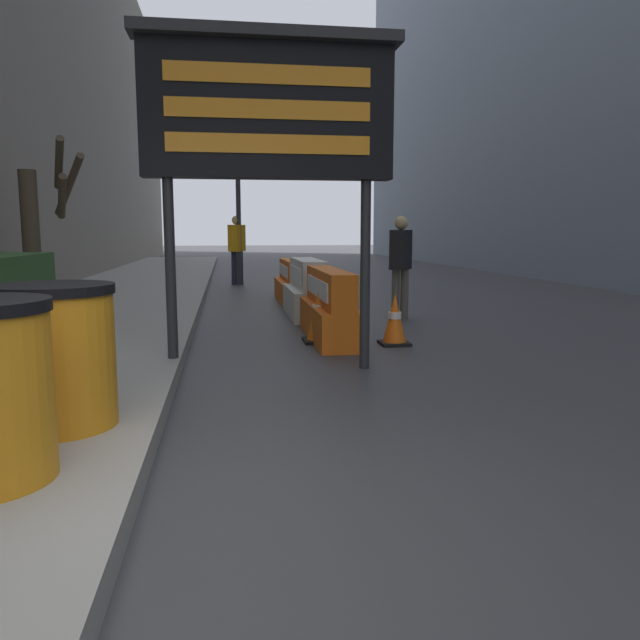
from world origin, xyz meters
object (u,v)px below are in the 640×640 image
Objects in this scene: traffic_cone_near at (395,320)px; pedestrian_worker at (401,258)px; message_board at (268,112)px; traffic_cone_mid at (320,313)px; jersey_barrier_white at (307,291)px; traffic_light_near_curb at (238,173)px; barrel_drum_middle at (55,356)px; jersey_barrier_orange_near at (293,283)px; jersey_barrier_orange_far at (330,309)px; pedestrian_passerby at (237,244)px.

pedestrian_worker reaches higher than traffic_cone_near.
message_board is 2.72m from traffic_cone_mid.
jersey_barrier_white is 6.72m from traffic_light_near_curb.
traffic_cone_near is (1.59, 1.23, -2.17)m from message_board.
barrel_drum_middle is at bearing -111.33° from jersey_barrier_white.
barrel_drum_middle is 0.47× the size of jersey_barrier_white.
message_board is (1.47, 2.05, 1.86)m from barrel_drum_middle.
traffic_cone_mid is 0.19× the size of traffic_light_near_curb.
traffic_cone_mid is (-0.87, 0.32, 0.06)m from traffic_cone_near.
traffic_light_near_curb is at bearing 103.79° from jersey_barrier_orange_near.
jersey_barrier_orange_near is at bearing 90.00° from jersey_barrier_white.
traffic_cone_near is 9.40m from traffic_light_near_curb.
message_board reaches higher than barrel_drum_middle.
traffic_cone_near is (0.72, -2.71, -0.10)m from jersey_barrier_white.
jersey_barrier_orange_far is 0.24m from traffic_cone_mid.
message_board reaches higher than traffic_cone_near.
message_board is 0.82× the size of traffic_light_near_curb.
jersey_barrier_white is at bearing 104.85° from traffic_cone_near.
jersey_barrier_orange_far is 0.54× the size of traffic_light_near_curb.
jersey_barrier_orange_near is 1.15× the size of pedestrian_passerby.
jersey_barrier_orange_far reaches higher than jersey_barrier_orange_near.
jersey_barrier_orange_far is 1.31× the size of pedestrian_worker.
jersey_barrier_white is at bearing 77.56° from message_board.
jersey_barrier_orange_far is 1.18× the size of pedestrian_passerby.
pedestrian_passerby is (-0.15, 10.30, -1.42)m from message_board.
jersey_barrier_orange_near is at bearing -120.11° from pedestrian_worker.
traffic_light_near_curb is (-0.96, 8.39, 2.42)m from jersey_barrier_orange_far.
pedestrian_passerby is at bearing 96.76° from jersey_barrier_orange_far.
traffic_light_near_curb is 2.42× the size of pedestrian_worker.
jersey_barrier_orange_far is 2.36m from pedestrian_worker.
pedestrian_worker is (2.30, 3.53, -1.52)m from message_board.
traffic_cone_mid is 2.60m from pedestrian_worker.
jersey_barrier_white is 2.28m from jersey_barrier_orange_near.
jersey_barrier_white is 0.48× the size of traffic_light_near_curb.
jersey_barrier_orange_far is (2.34, 3.79, -0.22)m from barrel_drum_middle.
jersey_barrier_orange_far is 2.20m from jersey_barrier_white.
jersey_barrier_white is 2.53× the size of traffic_cone_mid.
jersey_barrier_orange_far reaches higher than traffic_cone_near.
jersey_barrier_white is 1.58m from pedestrian_worker.
message_board reaches higher than pedestrian_worker.
pedestrian_worker reaches higher than jersey_barrier_orange_far.
message_board is at bearing -1.21° from pedestrian_worker.
pedestrian_worker is (1.43, -2.69, 0.59)m from jersey_barrier_orange_near.
pedestrian_passerby is (-2.45, 6.77, 0.10)m from pedestrian_worker.
jersey_barrier_orange_near is 4.72m from traffic_light_near_curb.
pedestrian_passerby is at bearing 103.97° from jersey_barrier_orange_near.
jersey_barrier_orange_near is 3.25× the size of traffic_cone_near.
jersey_barrier_orange_far is at bearing 50.73° from traffic_cone_mid.
jersey_barrier_orange_far is 0.88m from traffic_cone_near.
barrel_drum_middle is 8.60m from jersey_barrier_orange_near.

